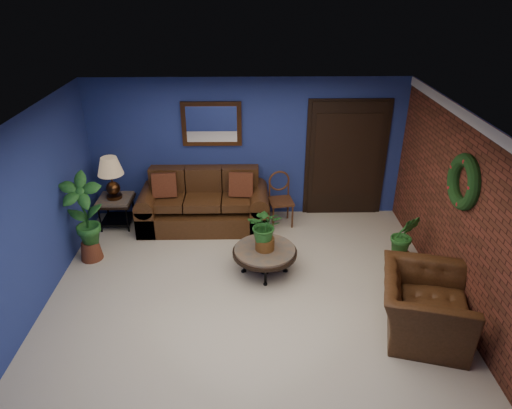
{
  "coord_description": "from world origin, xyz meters",
  "views": [
    {
      "loc": [
        0.01,
        -5.06,
        4.03
      ],
      "look_at": [
        0.12,
        0.55,
        1.15
      ],
      "focal_mm": 32.0,
      "sensor_mm": 36.0,
      "label": 1
    }
  ],
  "objects_px": {
    "table_lamp": "(111,173)",
    "coffee_table": "(265,252)",
    "sofa": "(205,207)",
    "end_table": "(116,204)",
    "side_chair": "(280,195)",
    "armchair": "(424,306)"
  },
  "relations": [
    {
      "from": "table_lamp",
      "to": "coffee_table",
      "type": "bearing_deg",
      "value": -30.03
    },
    {
      "from": "sofa",
      "to": "end_table",
      "type": "xyz_separation_m",
      "value": [
        -1.54,
        -0.03,
        0.08
      ]
    },
    {
      "from": "sofa",
      "to": "end_table",
      "type": "bearing_deg",
      "value": -178.73
    },
    {
      "from": "end_table",
      "to": "side_chair",
      "type": "height_order",
      "value": "side_chair"
    },
    {
      "from": "sofa",
      "to": "coffee_table",
      "type": "height_order",
      "value": "sofa"
    },
    {
      "from": "sofa",
      "to": "table_lamp",
      "type": "relative_size",
      "value": 3.1
    },
    {
      "from": "coffee_table",
      "to": "table_lamp",
      "type": "distance_m",
      "value": 3.02
    },
    {
      "from": "armchair",
      "to": "coffee_table",
      "type": "bearing_deg",
      "value": 71.27
    },
    {
      "from": "table_lamp",
      "to": "armchair",
      "type": "height_order",
      "value": "table_lamp"
    },
    {
      "from": "sofa",
      "to": "armchair",
      "type": "height_order",
      "value": "sofa"
    },
    {
      "from": "sofa",
      "to": "end_table",
      "type": "distance_m",
      "value": 1.54
    },
    {
      "from": "sofa",
      "to": "armchair",
      "type": "relative_size",
      "value": 1.88
    },
    {
      "from": "sofa",
      "to": "table_lamp",
      "type": "height_order",
      "value": "table_lamp"
    },
    {
      "from": "sofa",
      "to": "table_lamp",
      "type": "bearing_deg",
      "value": -178.73
    },
    {
      "from": "coffee_table",
      "to": "side_chair",
      "type": "height_order",
      "value": "side_chair"
    },
    {
      "from": "sofa",
      "to": "table_lamp",
      "type": "xyz_separation_m",
      "value": [
        -1.54,
        -0.03,
        0.68
      ]
    },
    {
      "from": "side_chair",
      "to": "end_table",
      "type": "bearing_deg",
      "value": 172.72
    },
    {
      "from": "end_table",
      "to": "table_lamp",
      "type": "height_order",
      "value": "table_lamp"
    },
    {
      "from": "coffee_table",
      "to": "end_table",
      "type": "height_order",
      "value": "end_table"
    },
    {
      "from": "table_lamp",
      "to": "side_chair",
      "type": "xyz_separation_m",
      "value": [
        2.87,
        0.07,
        -0.47
      ]
    },
    {
      "from": "sofa",
      "to": "end_table",
      "type": "relative_size",
      "value": 3.78
    },
    {
      "from": "table_lamp",
      "to": "side_chair",
      "type": "bearing_deg",
      "value": 1.38
    }
  ]
}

